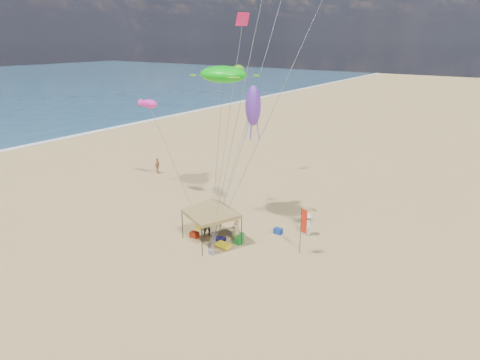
{
  "coord_description": "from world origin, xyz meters",
  "views": [
    {
      "loc": [
        14.09,
        -16.88,
        12.37
      ],
      "look_at": [
        0.0,
        3.0,
        4.0
      ],
      "focal_mm": 31.11,
      "sensor_mm": 36.0,
      "label": 1
    }
  ],
  "objects_px": {
    "feather_flag": "(303,224)",
    "person_near_a": "(237,232)",
    "person_near_b": "(208,225)",
    "cooler_blue": "(278,231)",
    "chair_yellow": "(200,224)",
    "cooler_red": "(194,235)",
    "chair_green": "(239,238)",
    "canopy_tent": "(211,200)",
    "person_near_c": "(308,224)",
    "person_far_a": "(157,166)",
    "beach_cart": "(224,245)"
  },
  "relations": [
    {
      "from": "person_near_c",
      "to": "chair_yellow",
      "type": "bearing_deg",
      "value": 11.76
    },
    {
      "from": "cooler_blue",
      "to": "beach_cart",
      "type": "height_order",
      "value": "cooler_blue"
    },
    {
      "from": "canopy_tent",
      "to": "person_near_a",
      "type": "distance_m",
      "value": 2.61
    },
    {
      "from": "cooler_red",
      "to": "person_near_a",
      "type": "xyz_separation_m",
      "value": [
        2.76,
        0.89,
        0.62
      ]
    },
    {
      "from": "person_near_a",
      "to": "person_near_b",
      "type": "bearing_deg",
      "value": 6.36
    },
    {
      "from": "cooler_red",
      "to": "cooler_blue",
      "type": "height_order",
      "value": "same"
    },
    {
      "from": "canopy_tent",
      "to": "cooler_blue",
      "type": "height_order",
      "value": "canopy_tent"
    },
    {
      "from": "cooler_red",
      "to": "cooler_blue",
      "type": "relative_size",
      "value": 1.0
    },
    {
      "from": "beach_cart",
      "to": "person_near_b",
      "type": "height_order",
      "value": "person_near_b"
    },
    {
      "from": "feather_flag",
      "to": "person_near_a",
      "type": "xyz_separation_m",
      "value": [
        -3.98,
        -1.19,
        -1.18
      ]
    },
    {
      "from": "person_near_b",
      "to": "person_near_c",
      "type": "bearing_deg",
      "value": -12.76
    },
    {
      "from": "chair_green",
      "to": "chair_yellow",
      "type": "distance_m",
      "value": 3.42
    },
    {
      "from": "feather_flag",
      "to": "person_near_a",
      "type": "distance_m",
      "value": 4.32
    },
    {
      "from": "canopy_tent",
      "to": "person_near_c",
      "type": "relative_size",
      "value": 3.29
    },
    {
      "from": "chair_green",
      "to": "person_far_a",
      "type": "xyz_separation_m",
      "value": [
        -14.77,
        7.25,
        0.39
      ]
    },
    {
      "from": "cooler_blue",
      "to": "chair_yellow",
      "type": "xyz_separation_m",
      "value": [
        -4.74,
        -2.39,
        0.16
      ]
    },
    {
      "from": "beach_cart",
      "to": "canopy_tent",
      "type": "bearing_deg",
      "value": 168.56
    },
    {
      "from": "chair_yellow",
      "to": "person_near_b",
      "type": "height_order",
      "value": "person_near_b"
    },
    {
      "from": "feather_flag",
      "to": "canopy_tent",
      "type": "bearing_deg",
      "value": -160.62
    },
    {
      "from": "person_far_a",
      "to": "feather_flag",
      "type": "bearing_deg",
      "value": -128.54
    },
    {
      "from": "canopy_tent",
      "to": "person_near_c",
      "type": "xyz_separation_m",
      "value": [
        4.56,
        4.37,
        -2.08
      ]
    },
    {
      "from": "chair_green",
      "to": "beach_cart",
      "type": "height_order",
      "value": "chair_green"
    },
    {
      "from": "chair_yellow",
      "to": "person_far_a",
      "type": "xyz_separation_m",
      "value": [
        -11.37,
        7.03,
        0.39
      ]
    },
    {
      "from": "feather_flag",
      "to": "person_near_b",
      "type": "distance_m",
      "value": 6.31
    },
    {
      "from": "feather_flag",
      "to": "cooler_blue",
      "type": "height_order",
      "value": "feather_flag"
    },
    {
      "from": "feather_flag",
      "to": "cooler_blue",
      "type": "relative_size",
      "value": 5.51
    },
    {
      "from": "chair_green",
      "to": "canopy_tent",
      "type": "bearing_deg",
      "value": -151.8
    },
    {
      "from": "feather_flag",
      "to": "beach_cart",
      "type": "distance_m",
      "value": 5.12
    },
    {
      "from": "cooler_blue",
      "to": "person_near_b",
      "type": "bearing_deg",
      "value": -139.09
    },
    {
      "from": "cooler_blue",
      "to": "chair_green",
      "type": "distance_m",
      "value": 2.94
    },
    {
      "from": "chair_yellow",
      "to": "person_near_b",
      "type": "xyz_separation_m",
      "value": [
        1.26,
        -0.62,
        0.5
      ]
    },
    {
      "from": "chair_yellow",
      "to": "person_near_a",
      "type": "relative_size",
      "value": 0.43
    },
    {
      "from": "feather_flag",
      "to": "chair_green",
      "type": "relative_size",
      "value": 4.25
    },
    {
      "from": "beach_cart",
      "to": "person_near_a",
      "type": "bearing_deg",
      "value": 71.18
    },
    {
      "from": "canopy_tent",
      "to": "chair_yellow",
      "type": "distance_m",
      "value": 3.3
    },
    {
      "from": "canopy_tent",
      "to": "chair_green",
      "type": "bearing_deg",
      "value": 28.2
    },
    {
      "from": "canopy_tent",
      "to": "person_near_c",
      "type": "height_order",
      "value": "canopy_tent"
    },
    {
      "from": "canopy_tent",
      "to": "person_near_c",
      "type": "distance_m",
      "value": 6.65
    },
    {
      "from": "beach_cart",
      "to": "person_near_c",
      "type": "bearing_deg",
      "value": 53.12
    },
    {
      "from": "beach_cart",
      "to": "chair_green",
      "type": "bearing_deg",
      "value": 68.15
    },
    {
      "from": "canopy_tent",
      "to": "feather_flag",
      "type": "distance_m",
      "value": 5.81
    },
    {
      "from": "canopy_tent",
      "to": "chair_green",
      "type": "xyz_separation_m",
      "value": [
        1.54,
        0.82,
        -2.51
      ]
    },
    {
      "from": "chair_green",
      "to": "person_far_a",
      "type": "distance_m",
      "value": 16.46
    },
    {
      "from": "chair_yellow",
      "to": "beach_cart",
      "type": "bearing_deg",
      "value": -23.12
    },
    {
      "from": "person_near_b",
      "to": "person_near_c",
      "type": "height_order",
      "value": "person_near_b"
    },
    {
      "from": "cooler_red",
      "to": "chair_yellow",
      "type": "bearing_deg",
      "value": 114.21
    },
    {
      "from": "beach_cart",
      "to": "person_near_b",
      "type": "relative_size",
      "value": 0.53
    },
    {
      "from": "canopy_tent",
      "to": "person_near_a",
      "type": "relative_size",
      "value": 3.19
    },
    {
      "from": "beach_cart",
      "to": "person_far_a",
      "type": "relative_size",
      "value": 0.61
    },
    {
      "from": "person_far_a",
      "to": "cooler_red",
      "type": "bearing_deg",
      "value": -144.94
    }
  ]
}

